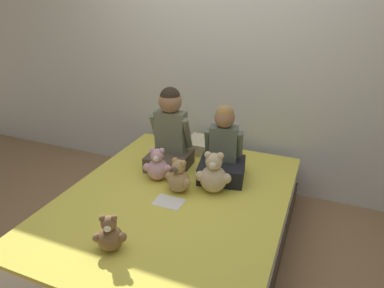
{
  "coord_description": "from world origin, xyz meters",
  "views": [
    {
      "loc": [
        0.93,
        -1.92,
        1.83
      ],
      "look_at": [
        0.0,
        0.35,
        0.71
      ],
      "focal_mm": 32.0,
      "sensor_mm": 36.0,
      "label": 1
    }
  ],
  "objects_px": {
    "child_on_right": "(223,152)",
    "teddy_bear_between_children": "(179,178)",
    "child_on_left": "(170,134)",
    "bed": "(174,221)",
    "sign_card": "(169,202)",
    "pillow_at_headboard": "(211,147)",
    "teddy_bear_held_by_left_child": "(158,166)",
    "teddy_bear_at_foot_of_bed": "(110,235)",
    "teddy_bear_held_by_right_child": "(213,175)"
  },
  "relations": [
    {
      "from": "child_on_right",
      "to": "teddy_bear_between_children",
      "type": "bearing_deg",
      "value": -134.78
    },
    {
      "from": "child_on_left",
      "to": "teddy_bear_between_children",
      "type": "height_order",
      "value": "child_on_left"
    },
    {
      "from": "bed",
      "to": "sign_card",
      "type": "relative_size",
      "value": 9.53
    },
    {
      "from": "child_on_left",
      "to": "pillow_at_headboard",
      "type": "bearing_deg",
      "value": 57.66
    },
    {
      "from": "child_on_right",
      "to": "teddy_bear_held_by_left_child",
      "type": "distance_m",
      "value": 0.53
    },
    {
      "from": "teddy_bear_between_children",
      "to": "teddy_bear_held_by_left_child",
      "type": "bearing_deg",
      "value": 169.24
    },
    {
      "from": "teddy_bear_between_children",
      "to": "sign_card",
      "type": "height_order",
      "value": "teddy_bear_between_children"
    },
    {
      "from": "pillow_at_headboard",
      "to": "teddy_bear_held_by_left_child",
      "type": "bearing_deg",
      "value": -109.94
    },
    {
      "from": "teddy_bear_held_by_left_child",
      "to": "teddy_bear_at_foot_of_bed",
      "type": "height_order",
      "value": "teddy_bear_held_by_left_child"
    },
    {
      "from": "teddy_bear_held_by_left_child",
      "to": "teddy_bear_at_foot_of_bed",
      "type": "bearing_deg",
      "value": -96.61
    },
    {
      "from": "teddy_bear_between_children",
      "to": "teddy_bear_at_foot_of_bed",
      "type": "xyz_separation_m",
      "value": [
        -0.11,
        -0.73,
        -0.01
      ]
    },
    {
      "from": "bed",
      "to": "pillow_at_headboard",
      "type": "xyz_separation_m",
      "value": [
        0.0,
        0.82,
        0.27
      ]
    },
    {
      "from": "child_on_left",
      "to": "bed",
      "type": "bearing_deg",
      "value": -63.76
    },
    {
      "from": "bed",
      "to": "teddy_bear_held_by_left_child",
      "type": "height_order",
      "value": "teddy_bear_held_by_left_child"
    },
    {
      "from": "teddy_bear_held_by_right_child",
      "to": "teddy_bear_between_children",
      "type": "distance_m",
      "value": 0.26
    },
    {
      "from": "teddy_bear_held_by_right_child",
      "to": "teddy_bear_between_children",
      "type": "bearing_deg",
      "value": -168.15
    },
    {
      "from": "teddy_bear_between_children",
      "to": "child_on_left",
      "type": "bearing_deg",
      "value": 136.81
    },
    {
      "from": "child_on_left",
      "to": "child_on_right",
      "type": "relative_size",
      "value": 1.16
    },
    {
      "from": "bed",
      "to": "teddy_bear_between_children",
      "type": "height_order",
      "value": "teddy_bear_between_children"
    },
    {
      "from": "teddy_bear_held_by_left_child",
      "to": "sign_card",
      "type": "distance_m",
      "value": 0.37
    },
    {
      "from": "pillow_at_headboard",
      "to": "child_on_right",
      "type": "bearing_deg",
      "value": -59.31
    },
    {
      "from": "bed",
      "to": "teddy_bear_between_children",
      "type": "bearing_deg",
      "value": 87.39
    },
    {
      "from": "pillow_at_headboard",
      "to": "teddy_bear_held_by_right_child",
      "type": "bearing_deg",
      "value": -69.26
    },
    {
      "from": "child_on_right",
      "to": "child_on_left",
      "type": "bearing_deg",
      "value": 168.63
    },
    {
      "from": "teddy_bear_held_by_left_child",
      "to": "pillow_at_headboard",
      "type": "relative_size",
      "value": 0.6
    },
    {
      "from": "teddy_bear_between_children",
      "to": "bed",
      "type": "bearing_deg",
      "value": -80.06
    },
    {
      "from": "teddy_bear_between_children",
      "to": "teddy_bear_at_foot_of_bed",
      "type": "distance_m",
      "value": 0.74
    },
    {
      "from": "child_on_left",
      "to": "teddy_bear_held_by_left_child",
      "type": "distance_m",
      "value": 0.31
    },
    {
      "from": "bed",
      "to": "teddy_bear_at_foot_of_bed",
      "type": "bearing_deg",
      "value": -99.5
    },
    {
      "from": "teddy_bear_held_by_left_child",
      "to": "pillow_at_headboard",
      "type": "bearing_deg",
      "value": 55.07
    },
    {
      "from": "teddy_bear_held_by_left_child",
      "to": "sign_card",
      "type": "height_order",
      "value": "teddy_bear_held_by_left_child"
    },
    {
      "from": "child_on_left",
      "to": "teddy_bear_at_foot_of_bed",
      "type": "xyz_separation_m",
      "value": [
        0.12,
        -1.07,
        -0.2
      ]
    },
    {
      "from": "child_on_left",
      "to": "pillow_at_headboard",
      "type": "xyz_separation_m",
      "value": [
        0.23,
        0.39,
        -0.24
      ]
    },
    {
      "from": "teddy_bear_held_by_left_child",
      "to": "teddy_bear_between_children",
      "type": "relative_size",
      "value": 1.01
    },
    {
      "from": "teddy_bear_at_foot_of_bed",
      "to": "pillow_at_headboard",
      "type": "relative_size",
      "value": 0.52
    },
    {
      "from": "child_on_right",
      "to": "teddy_bear_between_children",
      "type": "relative_size",
      "value": 2.21
    },
    {
      "from": "teddy_bear_held_by_right_child",
      "to": "pillow_at_headboard",
      "type": "height_order",
      "value": "teddy_bear_held_by_right_child"
    },
    {
      "from": "child_on_left",
      "to": "teddy_bear_held_by_right_child",
      "type": "distance_m",
      "value": 0.55
    },
    {
      "from": "bed",
      "to": "teddy_bear_at_foot_of_bed",
      "type": "height_order",
      "value": "teddy_bear_at_foot_of_bed"
    },
    {
      "from": "child_on_left",
      "to": "sign_card",
      "type": "distance_m",
      "value": 0.63
    },
    {
      "from": "bed",
      "to": "pillow_at_headboard",
      "type": "relative_size",
      "value": 4.37
    },
    {
      "from": "child_on_left",
      "to": "child_on_right",
      "type": "xyz_separation_m",
      "value": [
        0.46,
        -0.01,
        -0.08
      ]
    },
    {
      "from": "child_on_left",
      "to": "teddy_bear_at_foot_of_bed",
      "type": "height_order",
      "value": "child_on_left"
    },
    {
      "from": "child_on_left",
      "to": "child_on_right",
      "type": "bearing_deg",
      "value": -2.53
    },
    {
      "from": "teddy_bear_held_by_right_child",
      "to": "child_on_right",
      "type": "bearing_deg",
      "value": 80.06
    },
    {
      "from": "pillow_at_headboard",
      "to": "teddy_bear_between_children",
      "type": "bearing_deg",
      "value": -89.67
    },
    {
      "from": "bed",
      "to": "child_on_left",
      "type": "distance_m",
      "value": 0.72
    },
    {
      "from": "teddy_bear_held_by_left_child",
      "to": "teddy_bear_between_children",
      "type": "distance_m",
      "value": 0.25
    },
    {
      "from": "bed",
      "to": "child_on_left",
      "type": "relative_size",
      "value": 2.89
    },
    {
      "from": "child_on_right",
      "to": "teddy_bear_at_foot_of_bed",
      "type": "xyz_separation_m",
      "value": [
        -0.34,
        -1.07,
        -0.12
      ]
    }
  ]
}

